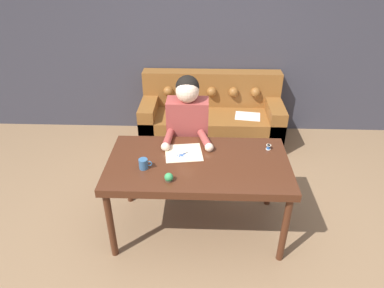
{
  "coord_description": "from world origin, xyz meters",
  "views": [
    {
      "loc": [
        0.02,
        -2.32,
        2.44
      ],
      "look_at": [
        -0.07,
        0.26,
        0.87
      ],
      "focal_mm": 32.0,
      "sensor_mm": 36.0,
      "label": 1
    }
  ],
  "objects_px": {
    "pin_cushion": "(169,177)",
    "mug": "(144,164)",
    "scissors": "(184,154)",
    "couch": "(211,118)",
    "thread_spool": "(268,147)",
    "person": "(188,136)",
    "dining_table": "(198,168)"
  },
  "relations": [
    {
      "from": "couch",
      "to": "scissors",
      "type": "xyz_separation_m",
      "value": [
        -0.28,
        -1.58,
        0.45
      ]
    },
    {
      "from": "couch",
      "to": "thread_spool",
      "type": "height_order",
      "value": "couch"
    },
    {
      "from": "person",
      "to": "scissors",
      "type": "distance_m",
      "value": 0.46
    },
    {
      "from": "couch",
      "to": "pin_cushion",
      "type": "bearing_deg",
      "value": -100.7
    },
    {
      "from": "dining_table",
      "to": "scissors",
      "type": "relative_size",
      "value": 9.3
    },
    {
      "from": "dining_table",
      "to": "scissors",
      "type": "xyz_separation_m",
      "value": [
        -0.13,
        0.11,
        0.07
      ]
    },
    {
      "from": "pin_cushion",
      "to": "mug",
      "type": "bearing_deg",
      "value": 143.98
    },
    {
      "from": "dining_table",
      "to": "couch",
      "type": "distance_m",
      "value": 1.74
    },
    {
      "from": "dining_table",
      "to": "mug",
      "type": "height_order",
      "value": "mug"
    },
    {
      "from": "dining_table",
      "to": "scissors",
      "type": "distance_m",
      "value": 0.19
    },
    {
      "from": "thread_spool",
      "to": "pin_cushion",
      "type": "height_order",
      "value": "pin_cushion"
    },
    {
      "from": "mug",
      "to": "thread_spool",
      "type": "relative_size",
      "value": 2.51
    },
    {
      "from": "scissors",
      "to": "mug",
      "type": "relative_size",
      "value": 1.51
    },
    {
      "from": "mug",
      "to": "scissors",
      "type": "bearing_deg",
      "value": 34.73
    },
    {
      "from": "scissors",
      "to": "mug",
      "type": "height_order",
      "value": "mug"
    },
    {
      "from": "mug",
      "to": "pin_cushion",
      "type": "relative_size",
      "value": 1.58
    },
    {
      "from": "dining_table",
      "to": "person",
      "type": "bearing_deg",
      "value": 101.95
    },
    {
      "from": "dining_table",
      "to": "pin_cushion",
      "type": "height_order",
      "value": "pin_cushion"
    },
    {
      "from": "mug",
      "to": "thread_spool",
      "type": "distance_m",
      "value": 1.14
    },
    {
      "from": "couch",
      "to": "pin_cushion",
      "type": "relative_size",
      "value": 25.77
    },
    {
      "from": "dining_table",
      "to": "thread_spool",
      "type": "xyz_separation_m",
      "value": [
        0.64,
        0.22,
        0.09
      ]
    },
    {
      "from": "scissors",
      "to": "thread_spool",
      "type": "xyz_separation_m",
      "value": [
        0.77,
        0.12,
        0.02
      ]
    },
    {
      "from": "dining_table",
      "to": "scissors",
      "type": "bearing_deg",
      "value": 140.97
    },
    {
      "from": "scissors",
      "to": "pin_cushion",
      "type": "distance_m",
      "value": 0.4
    },
    {
      "from": "scissors",
      "to": "couch",
      "type": "bearing_deg",
      "value": 80.1
    },
    {
      "from": "couch",
      "to": "thread_spool",
      "type": "xyz_separation_m",
      "value": [
        0.49,
        -1.47,
        0.47
      ]
    },
    {
      "from": "person",
      "to": "mug",
      "type": "distance_m",
      "value": 0.76
    },
    {
      "from": "person",
      "to": "pin_cushion",
      "type": "distance_m",
      "value": 0.85
    },
    {
      "from": "dining_table",
      "to": "pin_cushion",
      "type": "distance_m",
      "value": 0.38
    },
    {
      "from": "person",
      "to": "scissors",
      "type": "bearing_deg",
      "value": -91.85
    },
    {
      "from": "scissors",
      "to": "pin_cushion",
      "type": "relative_size",
      "value": 2.38
    },
    {
      "from": "scissors",
      "to": "mug",
      "type": "bearing_deg",
      "value": -145.27
    }
  ]
}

